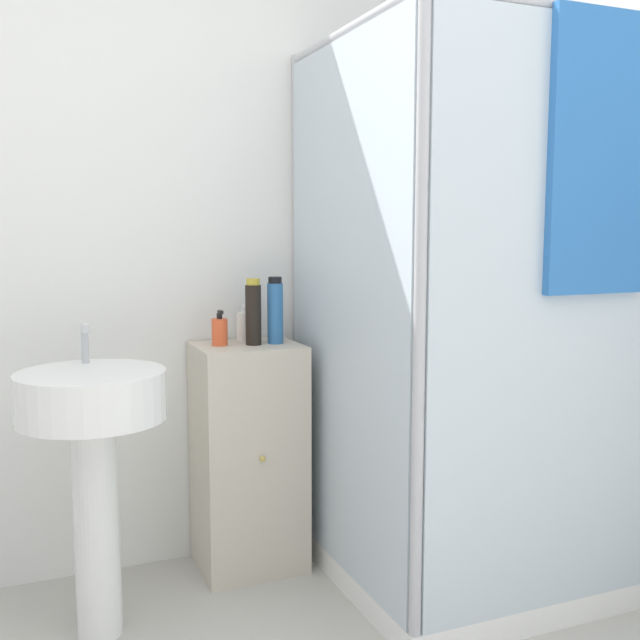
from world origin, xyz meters
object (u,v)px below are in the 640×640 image
(soap_dispenser, at_px, (220,331))
(lotion_bottle_white, at_px, (245,326))
(sink, at_px, (93,437))
(shampoo_bottle_blue, at_px, (275,311))
(shampoo_bottle_tall_black, at_px, (253,313))

(soap_dispenser, height_order, lotion_bottle_white, lotion_bottle_white)
(sink, distance_m, lotion_bottle_white, 0.76)
(sink, relative_size, lotion_bottle_white, 6.95)
(shampoo_bottle_blue, bearing_deg, shampoo_bottle_tall_black, -178.98)
(soap_dispenser, bearing_deg, lotion_bottle_white, 32.04)
(sink, distance_m, shampoo_bottle_tall_black, 0.74)
(soap_dispenser, distance_m, lotion_bottle_white, 0.14)
(shampoo_bottle_blue, distance_m, lotion_bottle_white, 0.15)
(sink, bearing_deg, shampoo_bottle_blue, 21.15)
(lotion_bottle_white, bearing_deg, shampoo_bottle_blue, -49.85)
(soap_dispenser, relative_size, shampoo_bottle_tall_black, 0.53)
(sink, relative_size, shampoo_bottle_tall_black, 4.01)
(soap_dispenser, distance_m, shampoo_bottle_blue, 0.22)
(soap_dispenser, height_order, shampoo_bottle_tall_black, shampoo_bottle_tall_black)
(soap_dispenser, distance_m, shampoo_bottle_tall_black, 0.14)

